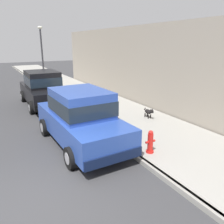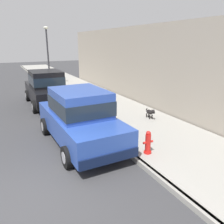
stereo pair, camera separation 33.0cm
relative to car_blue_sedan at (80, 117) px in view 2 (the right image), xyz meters
name	(u,v)px [view 2 (the right image)]	position (x,y,z in m)	size (l,w,h in m)	color
ground_plane	(25,202)	(-2.16, -2.39, -0.98)	(80.00, 80.00, 0.00)	#38383A
curb	(144,166)	(1.04, -2.39, -0.91)	(0.16, 64.00, 0.14)	gray
sidewalk	(191,152)	(2.84, -2.39, -0.91)	(3.60, 64.00, 0.14)	#99968E
car_blue_sedan	(80,117)	(0.00, 0.00, 0.00)	(2.11, 4.64, 1.92)	#28479E
car_black_sedan	(46,88)	(0.06, 5.83, 0.00)	(2.07, 4.61, 1.92)	black
dog_black	(150,112)	(3.55, 0.81, -0.55)	(0.24, 0.76, 0.49)	black
fire_hydrant	(148,143)	(1.49, -1.91, -0.51)	(0.34, 0.24, 0.72)	red
street_lamp	(48,49)	(1.39, 11.26, 1.92)	(0.36, 0.36, 4.42)	#2D2D33
building_facade	(141,66)	(4.94, 3.79, 1.16)	(0.50, 20.00, 4.28)	#9E9384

